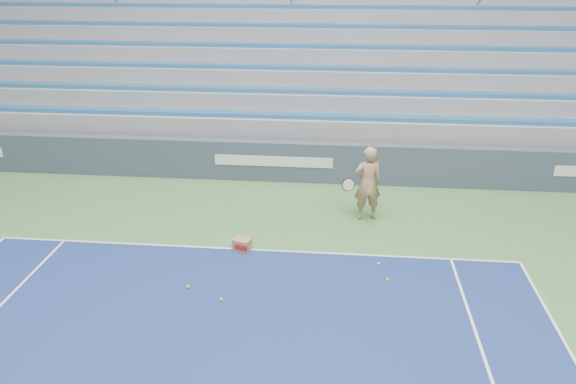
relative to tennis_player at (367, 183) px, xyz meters
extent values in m
cube|color=white|center=(-2.43, -1.79, -0.87)|extent=(10.97, 0.05, 0.00)
cube|color=#3A4559|center=(-2.43, 2.21, -0.34)|extent=(30.00, 0.30, 1.10)
cube|color=white|center=(-2.43, 2.05, -0.29)|extent=(3.20, 0.02, 0.28)
cube|color=gray|center=(-2.43, 6.76, -0.34)|extent=(30.00, 8.50, 1.10)
cube|color=gray|center=(-2.43, 6.76, 0.46)|extent=(30.00, 8.50, 0.50)
cube|color=#295C94|center=(-2.43, 2.88, 0.77)|extent=(29.60, 0.42, 0.11)
cube|color=gray|center=(-2.43, 7.18, 0.96)|extent=(30.00, 7.65, 0.50)
cube|color=#295C94|center=(-2.43, 3.73, 1.27)|extent=(29.60, 0.42, 0.11)
cube|color=gray|center=(-2.43, 7.61, 1.46)|extent=(30.00, 6.80, 0.50)
cube|color=#295C94|center=(-2.43, 4.58, 1.77)|extent=(29.60, 0.42, 0.11)
cube|color=gray|center=(-2.43, 8.03, 1.96)|extent=(30.00, 5.95, 0.50)
cube|color=#295C94|center=(-2.43, 5.43, 2.27)|extent=(29.60, 0.42, 0.11)
cube|color=gray|center=(-2.43, 8.46, 2.46)|extent=(30.00, 5.10, 0.50)
cube|color=#295C94|center=(-2.43, 6.28, 2.77)|extent=(29.60, 0.42, 0.11)
cube|color=gray|center=(-2.43, 8.88, 2.96)|extent=(30.00, 4.25, 0.50)
cube|color=#295C94|center=(-2.43, 7.13, 3.27)|extent=(29.60, 0.42, 0.11)
cube|color=gray|center=(-2.43, 11.31, 2.76)|extent=(31.00, 0.40, 7.30)
imported|color=tan|center=(0.00, 0.00, 0.00)|extent=(0.73, 0.57, 1.77)
cylinder|color=black|center=(-0.35, -0.25, 0.06)|extent=(0.12, 0.27, 0.08)
cylinder|color=beige|center=(-0.45, -0.53, 0.16)|extent=(0.29, 0.16, 0.28)
torus|color=black|center=(-0.45, -0.53, 0.16)|extent=(0.31, 0.18, 0.30)
cube|color=#9B704B|center=(-2.63, -1.81, -0.76)|extent=(0.41, 0.35, 0.26)
cube|color=#B21E19|center=(-2.63, -1.95, -0.76)|extent=(0.27, 0.10, 0.12)
sphere|color=#C4E22E|center=(-3.38, -3.36, -0.85)|extent=(0.07, 0.07, 0.07)
sphere|color=#C4E22E|center=(-2.68, -3.71, -0.85)|extent=(0.07, 0.07, 0.07)
sphere|color=#C4E22E|center=(0.20, -2.17, -0.85)|extent=(0.07, 0.07, 0.07)
sphere|color=#C4E22E|center=(0.34, -2.74, -0.85)|extent=(0.07, 0.07, 0.07)
camera|label=1|loc=(-0.66, -12.05, 4.87)|focal=35.00mm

